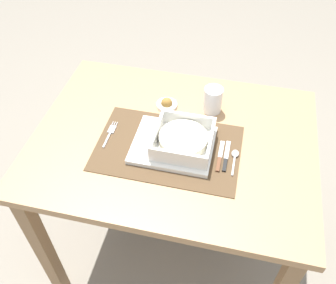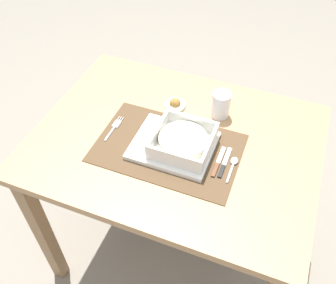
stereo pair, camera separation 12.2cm
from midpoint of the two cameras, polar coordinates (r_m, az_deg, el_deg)
name	(u,v)px [view 1 (the left image)]	position (r m, az deg, el deg)	size (l,w,h in m)	color
ground_plane	(172,244)	(1.89, -1.30, -15.51)	(6.00, 6.00, 0.00)	gray
dining_table	(173,159)	(1.36, -1.74, -2.73)	(0.97, 0.74, 0.75)	#A37A51
placemat	(168,148)	(1.24, -2.81, -1.05)	(0.48, 0.31, 0.00)	#4C3823
serving_plate	(173,145)	(1.24, -2.02, -0.59)	(0.27, 0.22, 0.02)	white
porridge_bowl	(183,140)	(1.21, -0.52, 0.15)	(0.19, 0.19, 0.06)	white
fork	(111,132)	(1.31, -11.49, 1.33)	(0.02, 0.13, 0.00)	silver
spoon	(235,156)	(1.22, 7.47, -2.31)	(0.02, 0.11, 0.01)	silver
butter_knife	(226,158)	(1.21, 6.10, -2.59)	(0.01, 0.13, 0.01)	black
bread_knife	(220,158)	(1.21, 5.14, -2.59)	(0.01, 0.13, 0.01)	#59331E
drinking_glass	(213,101)	(1.35, 4.34, 6.18)	(0.07, 0.07, 0.10)	white
condiment_saucer	(167,104)	(1.39, -2.72, 5.76)	(0.08, 0.08, 0.04)	white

